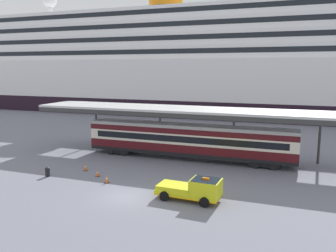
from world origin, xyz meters
The scene contains 9 objects.
ground_plane centered at (0.00, 0.00, 0.00)m, with size 400.00×400.00×0.00m, color slate.
cruise_ship centered at (-11.58, 56.74, 11.05)m, with size 141.32×26.11×33.01m.
platform_canopy centered at (1.46, 13.62, 5.69)m, with size 37.66×6.10×5.92m.
train_carriage centered at (1.46, 13.21, 2.31)m, with size 24.18×2.81×4.11m.
service_truck centered at (5.63, 1.19, 0.99)m, with size 5.29×2.45×2.02m.
traffic_cone_near centered at (-7.21, 5.25, 0.37)m, with size 0.36×0.36×0.76m.
traffic_cone_mid centered at (-4.99, 3.98, 0.35)m, with size 0.36×0.36×0.71m.
traffic_cone_far centered at (-3.17, 2.59, 0.36)m, with size 0.36×0.36×0.73m.
quay_bollard centered at (-9.59, 2.27, 0.52)m, with size 0.48×0.48×0.96m.
Camera 1 is at (12.69, -24.32, 10.53)m, focal length 36.98 mm.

